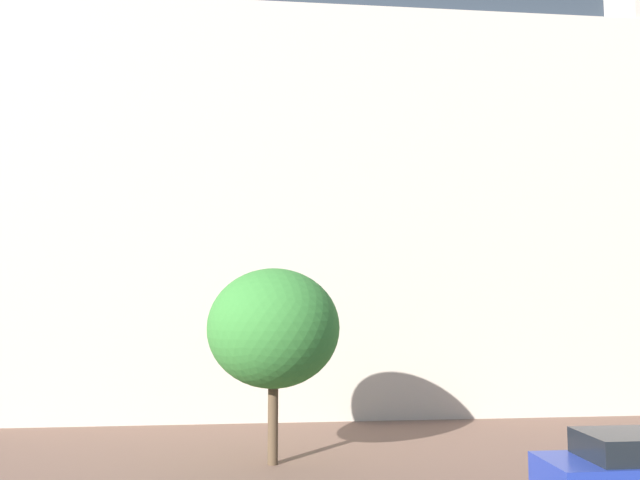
% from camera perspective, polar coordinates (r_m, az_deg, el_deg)
% --- Properties ---
extents(landmark_building, '(29.39, 15.99, 33.47)m').
position_cam_1_polar(landmark_building, '(32.33, -0.44, 3.71)').
color(landmark_building, beige).
rests_on(landmark_building, ground_plane).
extents(car_blue, '(4.29, 2.11, 1.60)m').
position_cam_1_polar(car_blue, '(16.82, 26.83, -18.17)').
color(car_blue, '#23389E').
rests_on(car_blue, ground_plane).
extents(tree_curb_far, '(3.80, 3.80, 5.53)m').
position_cam_1_polar(tree_curb_far, '(18.21, -4.24, -7.99)').
color(tree_curb_far, brown).
rests_on(tree_curb_far, ground_plane).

